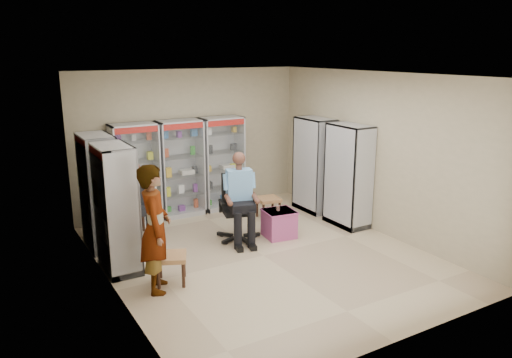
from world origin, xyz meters
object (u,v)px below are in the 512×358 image
cabinet_left_near (116,209)px  cabinet_right_far (314,165)px  cabinet_back_right (222,163)px  seated_shopkeeper (239,199)px  wooden_chair (136,212)px  woven_stool_a (268,208)px  cabinet_right_near (348,176)px  cabinet_back_mid (181,168)px  pink_trunk (279,224)px  cabinet_left_far (99,192)px  standing_man (155,229)px  woven_stool_b (172,269)px  office_chair (238,207)px  cabinet_back_left (136,174)px

cabinet_left_near → cabinet_right_far: bearing=101.4°
cabinet_back_right → cabinet_left_near: bearing=-144.3°
cabinet_back_right → cabinet_right_far: bearing=-34.7°
seated_shopkeeper → wooden_chair: bearing=158.8°
woven_stool_a → cabinet_right_far: bearing=-0.7°
cabinet_right_near → cabinet_left_near: bearing=87.4°
cabinet_right_far → seated_shopkeeper: cabinet_right_far is taller
cabinet_back_mid → pink_trunk: 2.48m
cabinet_back_mid → woven_stool_a: (1.44, -1.12, -0.78)m
cabinet_left_far → cabinet_back_right: bearing=108.2°
cabinet_left_near → standing_man: 1.00m
pink_trunk → woven_stool_b: bearing=-162.1°
cabinet_right_far → cabinet_right_near: 1.10m
woven_stool_a → standing_man: 3.64m
wooden_chair → woven_stool_b: 2.18m
seated_shopkeeper → pink_trunk: 0.91m
cabinet_left_near → woven_stool_a: cabinet_left_near is taller
cabinet_right_near → woven_stool_b: bearing=99.6°
cabinet_right_near → pink_trunk: size_ratio=3.79×
office_chair → standing_man: (-1.95, -1.17, 0.33)m
cabinet_back_right → pink_trunk: bearing=-87.0°
wooden_chair → office_chair: bearing=-35.1°
cabinet_back_right → seated_shopkeeper: cabinet_back_right is taller
cabinet_left_far → seated_shopkeeper: cabinet_left_far is taller
cabinet_back_mid → cabinet_right_far: same height
cabinet_right_far → pink_trunk: (-1.52, -0.99, -0.75)m
standing_man → cabinet_right_far: bearing=-45.9°
cabinet_back_right → wooden_chair: size_ratio=2.13×
cabinet_back_left → cabinet_left_near: same height
woven_stool_b → seated_shopkeeper: bearing=31.0°
cabinet_right_far → cabinet_back_right: bearing=55.3°
woven_stool_b → pink_trunk: bearing=17.9°
cabinet_back_mid → cabinet_back_right: size_ratio=1.00×
woven_stool_b → standing_man: bearing=-158.5°
cabinet_back_left → cabinet_left_far: (-0.93, -0.93, 0.00)m
woven_stool_b → office_chair: bearing=32.2°
pink_trunk → seated_shopkeeper: bearing=161.1°
seated_shopkeeper → standing_man: bearing=-135.0°
cabinet_back_left → wooden_chair: bearing=-108.9°
cabinet_back_left → wooden_chair: (-0.25, -0.73, -0.53)m
cabinet_back_left → cabinet_left_near: (-0.93, -2.03, 0.00)m
cabinet_right_far → office_chair: cabinet_right_far is taller
cabinet_back_mid → cabinet_right_far: size_ratio=1.00×
cabinet_right_near → wooden_chair: bearing=68.4°
wooden_chair → woven_stool_b: (-0.15, -2.16, -0.25)m
cabinet_back_right → cabinet_right_far: 1.98m
woven_stool_a → woven_stool_b: 3.31m
office_chair → woven_stool_b: office_chair is taller
cabinet_left_far → cabinet_left_near: 1.10m
cabinet_back_left → woven_stool_a: size_ratio=4.54×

